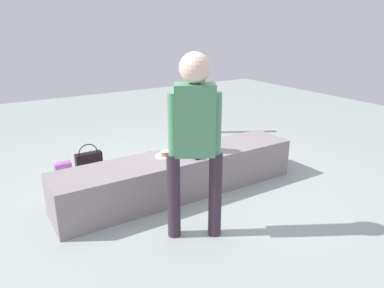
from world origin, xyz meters
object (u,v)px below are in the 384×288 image
(cake_box_white, at_px, (215,147))
(handbag_black_leather, at_px, (89,161))
(cake_plate, at_px, (166,155))
(party_cup_red, at_px, (164,159))
(adult_standing, at_px, (195,132))
(gift_bag, at_px, (64,173))
(child_seated, at_px, (191,134))
(handbag_brown_canvas, at_px, (150,167))
(water_bottle_near_gift, at_px, (180,151))

(cake_box_white, xyz_separation_m, handbag_black_leather, (-1.73, 0.27, 0.05))
(cake_plate, height_order, party_cup_red, cake_plate)
(adult_standing, distance_m, gift_bag, 1.99)
(party_cup_red, height_order, cake_box_white, cake_box_white)
(cake_box_white, bearing_deg, cake_plate, -146.37)
(adult_standing, xyz_separation_m, handbag_black_leather, (-0.35, 1.90, -0.82))
(cake_plate, bearing_deg, handbag_black_leather, 115.66)
(handbag_black_leather, bearing_deg, child_seated, -54.06)
(gift_bag, height_order, party_cup_red, gift_bag)
(adult_standing, bearing_deg, child_seated, 59.64)
(handbag_black_leather, bearing_deg, handbag_brown_canvas, -43.12)
(cake_plate, relative_size, handbag_brown_canvas, 0.71)
(party_cup_red, height_order, handbag_brown_canvas, handbag_brown_canvas)
(child_seated, height_order, cake_box_white, child_seated)
(cake_box_white, bearing_deg, gift_bag, 178.97)
(adult_standing, height_order, cake_plate, adult_standing)
(cake_box_white, bearing_deg, water_bottle_near_gift, 171.63)
(gift_bag, distance_m, party_cup_red, 1.27)
(water_bottle_near_gift, height_order, handbag_brown_canvas, handbag_brown_canvas)
(adult_standing, height_order, handbag_brown_canvas, adult_standing)
(cake_box_white, distance_m, handbag_brown_canvas, 1.19)
(party_cup_red, bearing_deg, cake_plate, -115.71)
(adult_standing, bearing_deg, handbag_black_leather, 100.55)
(cake_plate, relative_size, gift_bag, 0.76)
(cake_plate, bearing_deg, child_seated, -7.93)
(child_seated, relative_size, party_cup_red, 4.12)
(adult_standing, height_order, party_cup_red, adult_standing)
(adult_standing, distance_m, cake_box_white, 2.30)
(handbag_black_leather, distance_m, handbag_brown_canvas, 0.79)
(handbag_black_leather, relative_size, handbag_brown_canvas, 1.13)
(adult_standing, xyz_separation_m, cake_box_white, (1.38, 1.63, -0.87))
(gift_bag, bearing_deg, child_seated, -37.15)
(gift_bag, bearing_deg, handbag_black_leather, 32.67)
(handbag_black_leather, bearing_deg, water_bottle_near_gift, -9.02)
(cake_plate, bearing_deg, adult_standing, -101.30)
(water_bottle_near_gift, bearing_deg, child_seated, -112.59)
(child_seated, xyz_separation_m, handbag_brown_canvas, (-0.23, 0.58, -0.54))
(cake_box_white, height_order, handbag_black_leather, handbag_black_leather)
(cake_plate, distance_m, handbag_brown_canvas, 0.64)
(child_seated, bearing_deg, adult_standing, -120.36)
(cake_plate, relative_size, party_cup_red, 1.91)
(adult_standing, relative_size, water_bottle_near_gift, 8.24)
(cake_box_white, bearing_deg, child_seated, -137.36)
(cake_box_white, bearing_deg, handbag_black_leather, 171.18)
(adult_standing, relative_size, gift_bag, 5.31)
(handbag_brown_canvas, bearing_deg, water_bottle_near_gift, 29.36)
(adult_standing, distance_m, handbag_black_leather, 2.09)
(adult_standing, bearing_deg, gift_bag, 113.18)
(gift_bag, xyz_separation_m, water_bottle_near_gift, (1.56, 0.04, -0.04))
(party_cup_red, bearing_deg, gift_bag, 178.25)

